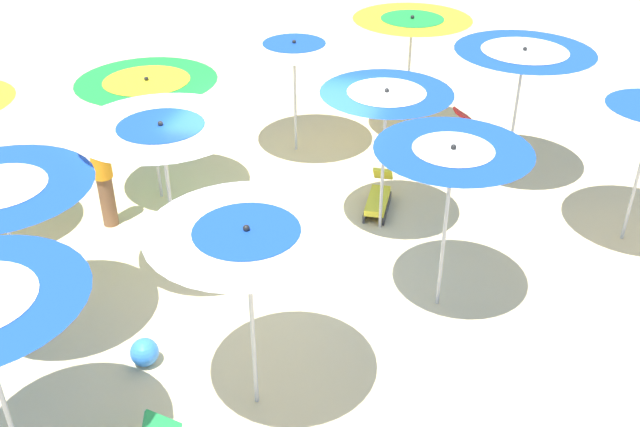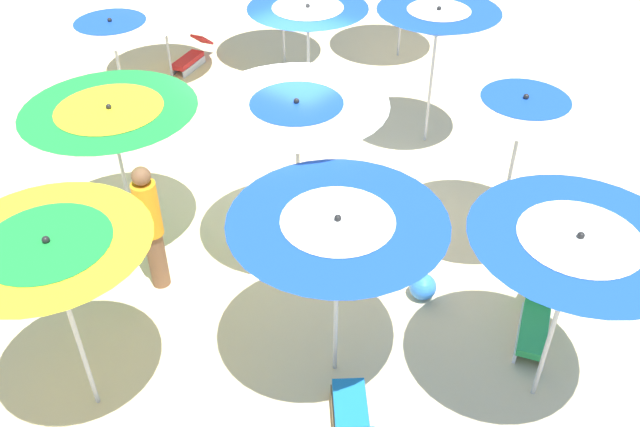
{
  "view_description": "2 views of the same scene",
  "coord_description": "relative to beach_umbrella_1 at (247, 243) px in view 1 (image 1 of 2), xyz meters",
  "views": [
    {
      "loc": [
        -2.73,
        8.81,
        6.18
      ],
      "look_at": [
        -0.69,
        0.64,
        1.05
      ],
      "focal_mm": 40.55,
      "sensor_mm": 36.0,
      "label": 1
    },
    {
      "loc": [
        6.64,
        5.83,
        6.2
      ],
      "look_at": [
        1.37,
        1.55,
        0.95
      ],
      "focal_mm": 37.83,
      "sensor_mm": 36.0,
      "label": 2
    }
  ],
  "objects": [
    {
      "name": "beach_umbrella_7",
      "position": [
        -2.63,
        -6.31,
        -0.06
      ],
      "size": [
        2.3,
        2.3,
        2.38
      ],
      "color": "#B2B2B7",
      "rests_on": "ground"
    },
    {
      "name": "beach_umbrella_4",
      "position": [
        3.15,
        -0.42,
        -0.2
      ],
      "size": [
        2.18,
        2.18,
        2.24
      ],
      "color": "#B2B2B7",
      "rests_on": "ground"
    },
    {
      "name": "beach_ball",
      "position": [
        1.52,
        -0.27,
        -2.01
      ],
      "size": [
        0.35,
        0.35,
        0.35
      ],
      "primitive_type": "sphere",
      "color": "#337FE5",
      "rests_on": "ground"
    },
    {
      "name": "ground",
      "position": [
        0.57,
        -3.17,
        -2.2
      ],
      "size": [
        39.39,
        39.39,
        0.04
      ],
      "primitive_type": "cube",
      "color": "beige"
    },
    {
      "name": "beach_umbrella_5",
      "position": [
        1.86,
        -2.05,
        -0.01
      ],
      "size": [
        2.23,
        2.23,
        2.42
      ],
      "color": "#B2B2B7",
      "rests_on": "ground"
    },
    {
      "name": "beach_umbrella_2",
      "position": [
        -1.82,
        -2.31,
        -0.05
      ],
      "size": [
        1.93,
        1.93,
        2.4
      ],
      "color": "#B2B2B7",
      "rests_on": "ground"
    },
    {
      "name": "beachgoer_0",
      "position": [
        3.48,
        -3.09,
        -1.21
      ],
      "size": [
        0.3,
        0.3,
        1.84
      ],
      "rotation": [
        0.0,
        0.0,
        0.63
      ],
      "color": "brown",
      "rests_on": "ground"
    },
    {
      "name": "beach_umbrella_10",
      "position": [
        1.33,
        -6.41,
        -0.24
      ],
      "size": [
        2.29,
        2.29,
        2.16
      ],
      "color": "#B2B2B7",
      "rests_on": "ground"
    },
    {
      "name": "lounger_3",
      "position": [
        -0.59,
        -4.61,
        -1.99
      ],
      "size": [
        0.38,
        1.2,
        0.55
      ],
      "rotation": [
        0.0,
        0.0,
        7.89
      ],
      "color": "#333338",
      "rests_on": "ground"
    },
    {
      "name": "beach_umbrella_11",
      "position": [
        -0.61,
        -7.57,
        -0.0
      ],
      "size": [
        2.2,
        2.2,
        2.41
      ],
      "color": "#B2B2B7",
      "rests_on": "ground"
    },
    {
      "name": "beach_umbrella_1",
      "position": [
        0.0,
        0.0,
        0.0
      ],
      "size": [
        2.04,
        2.04,
        2.4
      ],
      "color": "#B2B2B7",
      "rests_on": "ground"
    },
    {
      "name": "lounger_2",
      "position": [
        -1.24,
        -7.69,
        -1.98
      ],
      "size": [
        1.31,
        0.66,
        0.57
      ],
      "rotation": [
        0.0,
        0.0,
        6.57
      ],
      "color": "silver",
      "rests_on": "ground"
    },
    {
      "name": "beach_umbrella_9",
      "position": [
        3.08,
        -4.11,
        -0.26
      ],
      "size": [
        2.22,
        2.22,
        2.15
      ],
      "color": "#B2B2B7",
      "rests_on": "ground"
    },
    {
      "name": "beach_umbrella_6",
      "position": [
        -0.72,
        -4.04,
        -0.09
      ],
      "size": [
        1.93,
        1.93,
        2.35
      ],
      "color": "#B2B2B7",
      "rests_on": "ground"
    }
  ]
}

